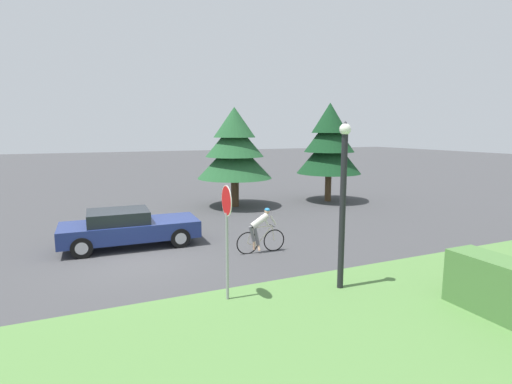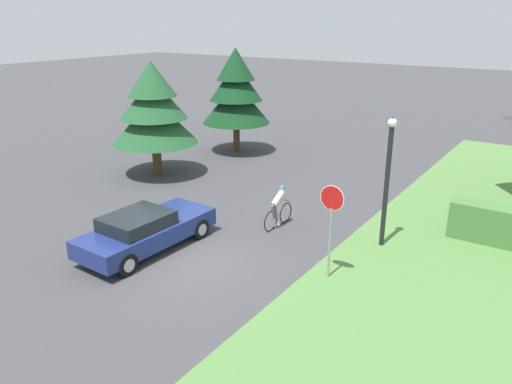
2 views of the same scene
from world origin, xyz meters
name	(u,v)px [view 2 (image 2 of 2)]	position (x,y,z in m)	size (l,w,h in m)	color
ground_plane	(187,262)	(0.00, 0.00, 0.00)	(140.00, 140.00, 0.00)	#424244
sedan_left_lane	(145,230)	(-1.71, -0.03, 0.68)	(2.06, 4.81, 1.34)	navy
cyclist	(278,208)	(0.90, 4.00, 0.73)	(0.44, 1.76, 1.55)	black
stop_sign	(331,213)	(4.08, 1.65, 2.03)	(0.74, 0.07, 2.85)	gray
street_lamp	(388,174)	(4.60, 4.62, 2.49)	(0.29, 0.29, 4.37)	black
conifer_tall_near	(154,109)	(-7.34, 6.24, 3.20)	(4.04, 4.04, 5.39)	#4C3823
conifer_tall_far	(236,91)	(-6.68, 11.88, 3.40)	(3.73, 3.73, 5.73)	#4C3823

